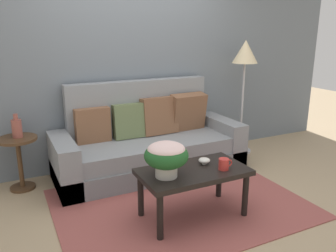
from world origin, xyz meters
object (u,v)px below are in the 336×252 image
potted_plant (166,155)px  coffee_mug (224,164)px  table_vase (17,128)px  side_table (19,154)px  coffee_table (193,176)px  couch (149,144)px  floor_lamp (245,61)px  snack_bowl (204,161)px

potted_plant → coffee_mug: (0.54, -0.09, -0.14)m
coffee_mug → table_vase: size_ratio=0.55×
side_table → potted_plant: potted_plant is taller
coffee_table → coffee_mug: bearing=-24.8°
couch → side_table: size_ratio=3.85×
couch → coffee_table: (-0.07, -1.20, 0.07)m
potted_plant → table_vase: bearing=128.4°
floor_lamp → table_vase: floor_lamp is taller
coffee_table → coffee_mug: size_ratio=7.03×
couch → coffee_mug: size_ratio=16.08×
coffee_mug → table_vase: table_vase is taller
potted_plant → couch: bearing=73.9°
potted_plant → snack_bowl: size_ratio=3.42×
floor_lamp → table_vase: size_ratio=6.11×
floor_lamp → potted_plant: floor_lamp is taller
floor_lamp → potted_plant: (-1.78, -1.26, -0.61)m
couch → table_vase: 1.49m
coffee_mug → potted_plant: bearing=170.6°
couch → floor_lamp: size_ratio=1.45×
coffee_table → side_table: bearing=136.2°
couch → potted_plant: 1.31m
floor_lamp → snack_bowl: size_ratio=14.04×
couch → floor_lamp: 1.71m
floor_lamp → potted_plant: 2.27m
potted_plant → coffee_mug: 0.56m
floor_lamp → table_vase: 2.93m
side_table → potted_plant: 1.77m
potted_plant → coffee_table: bearing=5.3°
coffee_table → coffee_mug: coffee_mug is taller
side_table → coffee_mug: 2.19m
coffee_table → snack_bowl: size_ratio=8.88×
couch → floor_lamp: (1.43, 0.04, 0.94)m
potted_plant → coffee_mug: size_ratio=2.71×
snack_bowl → table_vase: size_ratio=0.43×
potted_plant → side_table: bearing=129.1°
couch → side_table: (-1.45, 0.13, 0.07)m
couch → coffee_mug: bearing=-82.1°
couch → potted_plant: (-0.35, -1.22, 0.33)m
couch → table_vase: size_ratio=8.84×
floor_lamp → potted_plant: bearing=-144.6°
coffee_table → potted_plant: potted_plant is taller
potted_plant → coffee_mug: bearing=-9.4°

